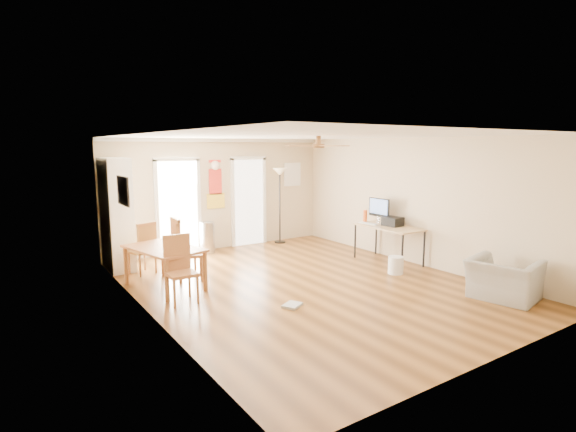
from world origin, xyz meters
TOP-DOWN VIEW (x-y plane):
  - floor at (0.00, 0.00)m, footprint 7.00×7.00m
  - ceiling at (0.00, 0.00)m, footprint 5.50×7.00m
  - wall_back at (0.00, 3.50)m, footprint 5.50×0.04m
  - wall_front at (0.00, -3.50)m, footprint 5.50×0.04m
  - wall_left at (-2.75, 0.00)m, footprint 0.04×7.00m
  - wall_right at (2.75, 0.00)m, footprint 0.04×7.00m
  - crown_molding at (0.00, 0.00)m, footprint 5.50×7.00m
  - kitchen_doorway at (-1.05, 3.48)m, footprint 0.90×0.10m
  - bathroom_doorway at (0.75, 3.48)m, footprint 0.80×0.10m
  - wall_decal at (-0.13, 3.48)m, footprint 0.46×0.03m
  - ac_grille at (2.05, 3.47)m, footprint 0.50×0.04m
  - framed_poster at (-2.73, 1.40)m, footprint 0.04×0.66m
  - ceiling_fan at (0.00, -0.30)m, footprint 1.24×1.24m
  - bookshelf at (-2.51, 2.93)m, footprint 0.65×1.06m
  - dining_table at (-2.15, 1.21)m, footprint 1.17×1.59m
  - dining_chair_right_a at (-1.60, 1.54)m, footprint 0.49×0.49m
  - dining_chair_right_b at (-1.60, 1.42)m, footprint 0.56×0.56m
  - dining_chair_near at (-2.17, 0.32)m, footprint 0.44×0.44m
  - dining_chair_far at (-2.22, 2.31)m, footprint 0.52×0.52m
  - trash_can at (-0.49, 3.19)m, footprint 0.40×0.40m
  - torchiere_lamp at (1.49, 3.20)m, footprint 0.45×0.45m
  - computer_desk at (2.34, 0.31)m, footprint 0.72×1.43m
  - imac at (2.47, 0.73)m, footprint 0.09×0.58m
  - keyboard at (2.20, 0.76)m, footprint 0.21×0.46m
  - printer at (2.45, 0.30)m, footprint 0.34×0.39m
  - orange_bottle at (2.30, 0.98)m, footprint 0.11×0.11m
  - wastebasket_a at (1.82, -0.40)m, footprint 0.30×0.30m
  - floor_cloth at (-0.85, -0.79)m, footprint 0.36×0.34m
  - armchair at (2.15, -2.37)m, footprint 1.06×1.16m

SIDE VIEW (x-z plane):
  - floor at x=0.00m, z-range 0.00..0.00m
  - floor_cloth at x=-0.85m, z-range 0.00..0.04m
  - wastebasket_a at x=1.82m, z-range 0.00..0.33m
  - armchair at x=2.15m, z-range 0.00..0.65m
  - dining_table at x=-2.15m, z-range 0.00..0.72m
  - trash_can at x=-0.49m, z-range 0.00..0.72m
  - computer_desk at x=2.34m, z-range 0.00..0.77m
  - dining_chair_far at x=-2.22m, z-range 0.00..1.00m
  - dining_chair_near at x=-2.17m, z-range 0.00..1.05m
  - dining_chair_right_b at x=-1.60m, z-range 0.00..1.07m
  - dining_chair_right_a at x=-1.60m, z-range 0.00..1.13m
  - keyboard at x=2.20m, z-range 0.77..0.78m
  - printer at x=2.45m, z-range 0.77..0.96m
  - orange_bottle at x=2.30m, z-range 0.77..1.03m
  - torchiere_lamp at x=1.49m, z-range 0.00..1.89m
  - imac at x=2.47m, z-range 0.77..1.31m
  - kitchen_doorway at x=-1.05m, z-range 0.00..2.10m
  - bathroom_doorway at x=0.75m, z-range 0.00..2.10m
  - bookshelf at x=-2.51m, z-range 0.00..2.21m
  - wall_back at x=0.00m, z-range 0.00..2.60m
  - wall_front at x=0.00m, z-range 0.00..2.60m
  - wall_left at x=-2.75m, z-range 0.00..2.60m
  - wall_right at x=2.75m, z-range 0.00..2.60m
  - wall_decal at x=-0.13m, z-range 1.00..2.10m
  - ac_grille at x=2.05m, z-range 1.40..2.00m
  - framed_poster at x=-2.73m, z-range 1.46..1.94m
  - ceiling_fan at x=0.00m, z-range 2.33..2.53m
  - crown_molding at x=0.00m, z-range 2.52..2.60m
  - ceiling at x=0.00m, z-range 2.60..2.60m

